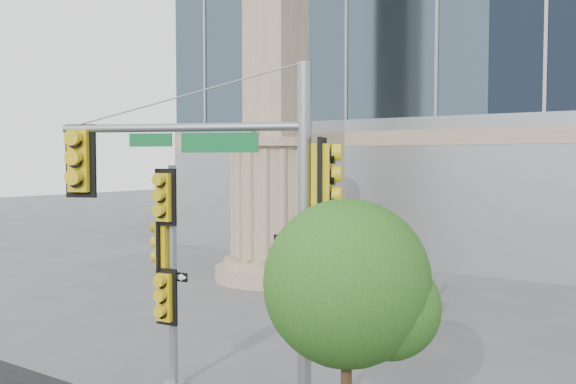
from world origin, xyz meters
The scene contains 5 objects.
ground centered at (0.00, 0.00, 0.00)m, with size 120.00×120.00×0.00m, color #545456.
monument centered at (-6.00, 9.00, 5.52)m, with size 4.40×4.40×16.60m.
main_signal_pole centered at (1.24, -1.82, 3.62)m, with size 4.29×2.07×5.84m.
secondary_signal_pole centered at (-1.10, -1.10, 2.50)m, with size 0.76×0.56×4.25m.
street_tree centered at (3.21, -1.73, 2.51)m, with size 2.45×2.39×3.81m.
Camera 1 is at (7.68, -9.57, 4.38)m, focal length 40.00 mm.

